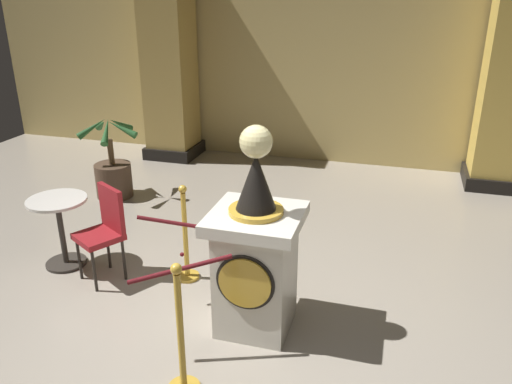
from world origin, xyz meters
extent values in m
plane|color=#9E9384|center=(0.00, 0.00, 0.00)|extent=(12.31, 12.31, 0.00)
cube|color=tan|center=(0.00, 5.23, 1.73)|extent=(12.31, 0.16, 3.45)
cube|color=silver|center=(0.15, 0.42, 0.49)|extent=(0.59, 0.59, 0.98)
cube|color=silver|center=(0.15, 0.42, 1.03)|extent=(0.74, 0.74, 0.10)
cylinder|color=gold|center=(0.15, 0.11, 0.61)|extent=(0.43, 0.03, 0.43)
cylinder|color=black|center=(0.15, 0.12, 0.61)|extent=(0.48, 0.01, 0.48)
cylinder|color=gold|center=(0.15, 0.42, 1.10)|extent=(0.45, 0.45, 0.04)
cone|color=black|center=(0.15, 0.42, 1.35)|extent=(0.33, 0.33, 0.46)
cylinder|color=gold|center=(0.15, 0.42, 1.57)|extent=(0.03, 0.03, 0.06)
sphere|color=beige|center=(0.15, 0.42, 1.67)|extent=(0.26, 0.26, 0.26)
cylinder|color=gold|center=(-0.74, 0.97, 0.01)|extent=(0.24, 0.24, 0.03)
cylinder|color=gold|center=(-0.74, 0.97, 0.47)|extent=(0.05, 0.05, 0.93)
sphere|color=gold|center=(-0.74, 0.97, 0.97)|extent=(0.08, 0.08, 0.08)
cylinder|color=gold|center=(-0.13, -0.48, 0.49)|extent=(0.05, 0.05, 0.98)
sphere|color=gold|center=(-0.13, -0.48, 1.02)|extent=(0.08, 0.08, 0.08)
cylinder|color=#591419|center=(-0.59, 0.61, 0.79)|extent=(0.75, 0.34, 0.22)
cylinder|color=#591419|center=(-0.29, -0.12, 0.79)|extent=(0.75, 0.34, 0.22)
sphere|color=#591419|center=(-0.44, 0.25, 0.70)|extent=(0.04, 0.04, 0.04)
cube|color=black|center=(-2.61, 4.71, 0.10)|extent=(0.83, 0.83, 0.20)
cube|color=tan|center=(-2.61, 4.71, 1.66)|extent=(0.73, 0.73, 3.31)
cube|color=black|center=(2.61, 4.71, 0.10)|extent=(0.84, 0.84, 0.20)
cube|color=gold|center=(2.61, 4.71, 1.66)|extent=(0.73, 0.73, 3.31)
cylinder|color=#4C3828|center=(-2.61, 2.72, 0.24)|extent=(0.50, 0.50, 0.48)
cylinder|color=brown|center=(-2.61, 2.72, 0.66)|extent=(0.08, 0.08, 0.36)
cone|color=#265928|center=(-2.40, 2.72, 1.00)|extent=(0.43, 0.10, 0.25)
cone|color=#265928|center=(-2.54, 2.92, 1.00)|extent=(0.20, 0.42, 0.32)
cone|color=#265928|center=(-2.79, 2.84, 1.00)|extent=(0.39, 0.35, 0.28)
cone|color=#265928|center=(-2.81, 2.63, 1.00)|extent=(0.41, 0.27, 0.33)
cone|color=#265928|center=(-2.52, 2.53, 1.00)|extent=(0.23, 0.39, 0.36)
cylinder|color=#332D28|center=(-2.10, 0.86, 0.01)|extent=(0.42, 0.42, 0.03)
cylinder|color=#332D28|center=(-2.10, 0.86, 0.37)|extent=(0.06, 0.06, 0.74)
cylinder|color=silver|center=(-2.10, 0.86, 0.74)|extent=(0.60, 0.60, 0.03)
cylinder|color=black|center=(-1.77, 0.65, 0.23)|extent=(0.03, 0.03, 0.45)
cylinder|color=black|center=(-1.49, 0.49, 0.23)|extent=(0.03, 0.03, 0.45)
cylinder|color=black|center=(-1.61, 0.93, 0.23)|extent=(0.03, 0.03, 0.45)
cylinder|color=black|center=(-1.33, 0.77, 0.23)|extent=(0.03, 0.03, 0.45)
cube|color=maroon|center=(-1.55, 0.71, 0.48)|extent=(0.55, 0.55, 0.06)
cube|color=maroon|center=(-1.46, 0.86, 0.73)|extent=(0.37, 0.24, 0.45)
camera|label=1|loc=(1.20, -3.14, 2.75)|focal=35.61mm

